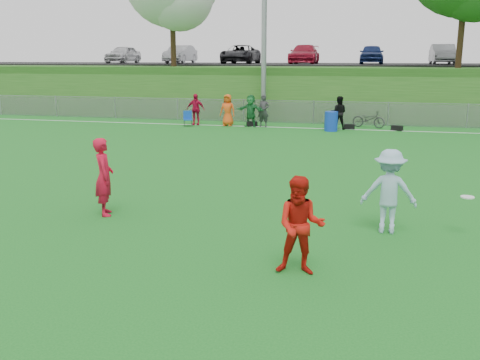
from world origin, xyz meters
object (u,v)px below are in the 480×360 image
(player_red_left, at_px, (104,177))
(player_red_center, at_px, (301,226))
(player_blue, at_px, (389,191))
(recycling_bin, at_px, (331,121))
(bicycle, at_px, (369,119))
(frisbee, at_px, (467,197))

(player_red_left, height_order, player_red_center, player_red_left)
(player_blue, distance_m, recycling_bin, 15.92)
(player_blue, xyz_separation_m, bicycle, (-0.42, 17.55, -0.45))
(player_red_left, bearing_deg, recycling_bin, -42.92)
(frisbee, relative_size, recycling_bin, 0.29)
(player_red_center, bearing_deg, recycling_bin, 89.12)
(player_red_left, xyz_separation_m, recycling_bin, (4.21, 15.95, -0.43))
(frisbee, relative_size, bicycle, 0.16)
(player_red_left, distance_m, bicycle, 18.76)
(player_red_center, bearing_deg, player_red_left, 150.31)
(player_red_left, relative_size, player_red_center, 1.07)
(player_red_left, xyz_separation_m, player_blue, (6.47, 0.20, -0.02))
(player_red_left, relative_size, frisbee, 6.60)
(player_blue, bearing_deg, recycling_bin, -80.55)
(player_blue, xyz_separation_m, frisbee, (1.58, 0.14, -0.06))
(recycling_bin, bearing_deg, player_blue, -81.83)
(bicycle, bearing_deg, recycling_bin, 152.13)
(player_red_left, relative_size, player_blue, 1.02)
(player_blue, xyz_separation_m, recycling_bin, (-2.26, 15.75, -0.41))
(player_red_center, bearing_deg, player_blue, 56.83)
(bicycle, bearing_deg, player_red_center, -165.40)
(player_red_center, distance_m, player_blue, 3.08)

